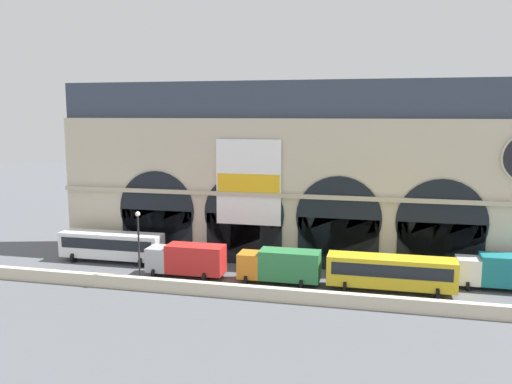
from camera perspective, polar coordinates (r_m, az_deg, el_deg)
ground_plane at (r=50.18m, az=2.63°, el=-9.57°), size 200.00×200.00×0.00m
quay_parapet_wall at (r=45.26m, az=1.39°, el=-10.85°), size 90.00×0.70×1.15m
station_building at (r=55.67m, az=4.21°, el=1.82°), size 50.06×5.83×18.74m
bus_west at (r=58.11m, az=-15.20°, el=-5.52°), size 11.00×3.25×3.10m
box_truck_midwest at (r=51.67m, az=-7.42°, el=-7.13°), size 7.50×2.91×3.12m
box_truck_center at (r=49.32m, az=2.60°, el=-7.83°), size 7.50×2.91×3.12m
bus_mideast at (r=48.49m, az=14.22°, el=-8.28°), size 11.00×3.25×3.10m
box_truck_east at (r=52.32m, az=24.83°, el=-7.67°), size 7.50×2.91×3.12m
street_lamp_quayside at (r=48.74m, az=-12.46°, el=-4.93°), size 0.44×0.44×6.90m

